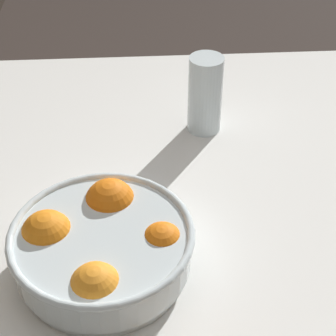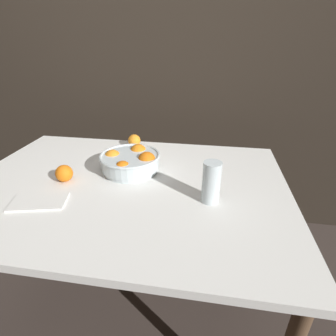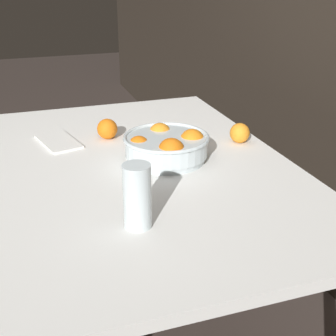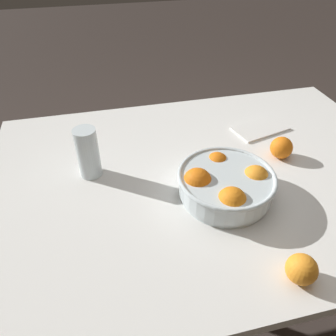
{
  "view_description": "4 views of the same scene",
  "coord_description": "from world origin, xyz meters",
  "px_view_note": "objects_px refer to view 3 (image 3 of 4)",
  "views": [
    {
      "loc": [
        -0.58,
        0.05,
        1.4
      ],
      "look_at": [
        0.16,
        0.01,
        0.81
      ],
      "focal_mm": 60.0,
      "sensor_mm": 36.0,
      "label": 1
    },
    {
      "loc": [
        0.33,
        -0.91,
        1.3
      ],
      "look_at": [
        0.19,
        -0.0,
        0.84
      ],
      "focal_mm": 28.0,
      "sensor_mm": 36.0,
      "label": 2
    },
    {
      "loc": [
        1.29,
        -0.32,
        1.33
      ],
      "look_at": [
        0.21,
        0.04,
        0.82
      ],
      "focal_mm": 50.0,
      "sensor_mm": 36.0,
      "label": 3
    },
    {
      "loc": [
        0.31,
        0.74,
        1.4
      ],
      "look_at": [
        0.14,
        0.02,
        0.81
      ],
      "focal_mm": 35.0,
      "sensor_mm": 36.0,
      "label": 4
    }
  ],
  "objects_px": {
    "fruit_bowl": "(167,146)",
    "orange_loose_near_bowl": "(107,129)",
    "juice_glass": "(137,199)",
    "orange_loose_front": "(240,133)"
  },
  "relations": [
    {
      "from": "fruit_bowl",
      "to": "orange_loose_near_bowl",
      "type": "relative_size",
      "value": 3.76
    },
    {
      "from": "fruit_bowl",
      "to": "orange_loose_front",
      "type": "height_order",
      "value": "fruit_bowl"
    },
    {
      "from": "fruit_bowl",
      "to": "orange_loose_front",
      "type": "bearing_deg",
      "value": 102.8
    },
    {
      "from": "fruit_bowl",
      "to": "juice_glass",
      "type": "xyz_separation_m",
      "value": [
        0.36,
        -0.19,
        0.02
      ]
    },
    {
      "from": "juice_glass",
      "to": "fruit_bowl",
      "type": "bearing_deg",
      "value": 151.89
    },
    {
      "from": "fruit_bowl",
      "to": "juice_glass",
      "type": "height_order",
      "value": "juice_glass"
    },
    {
      "from": "fruit_bowl",
      "to": "orange_loose_near_bowl",
      "type": "bearing_deg",
      "value": -150.98
    },
    {
      "from": "fruit_bowl",
      "to": "orange_loose_near_bowl",
      "type": "height_order",
      "value": "fruit_bowl"
    },
    {
      "from": "fruit_bowl",
      "to": "juice_glass",
      "type": "bearing_deg",
      "value": -28.11
    },
    {
      "from": "orange_loose_front",
      "to": "orange_loose_near_bowl",
      "type": "bearing_deg",
      "value": -113.4
    }
  ]
}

